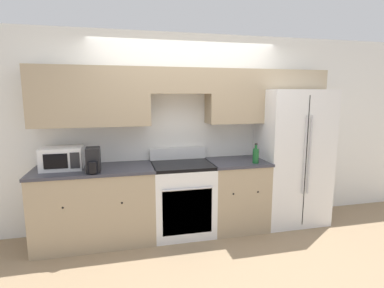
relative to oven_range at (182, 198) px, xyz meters
The scene contains 9 objects.
ground_plane 0.58m from the oven_range, 67.32° to the right, with size 12.00×12.00×0.00m, color #937A5B.
wall_back 1.07m from the oven_range, 63.63° to the left, with size 8.00×0.39×2.60m.
lower_cabinets_left 1.08m from the oven_range, behind, with size 1.42×0.64×0.93m.
lower_cabinets_right 0.75m from the oven_range, ahead, with size 0.76×0.64×0.93m.
oven_range is the anchor object (origin of this frame).
refrigerator 1.65m from the oven_range, ahead, with size 0.92×0.72×1.87m.
microwave 1.55m from the oven_range, behind, with size 0.46×0.35×0.26m.
bottle 1.10m from the oven_range, 11.17° to the right, with size 0.08×0.08×0.26m.
electric_kettle 1.23m from the oven_range, behind, with size 0.15×0.26×0.28m.
Camera 1 is at (-0.88, -3.35, 1.79)m, focal length 28.00 mm.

